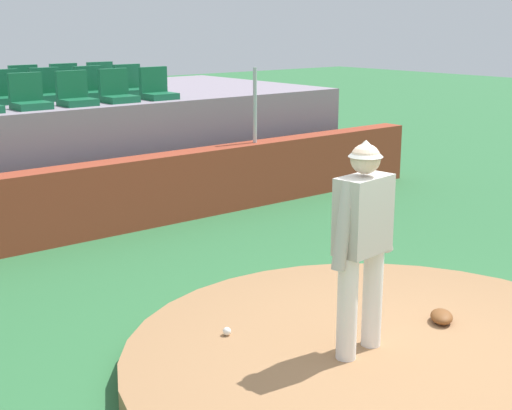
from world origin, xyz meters
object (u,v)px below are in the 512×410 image
object	(u,v)px
pitcher	(363,232)
stadium_chair_3	(75,95)
stadium_chair_2	(29,98)
baseball	(227,331)
stadium_chair_4	(117,92)
stadium_chair_9	(48,90)
stadium_chair_15	(27,86)
stadium_chair_5	(157,89)
stadium_chair_11	(130,85)
stadium_chair_16	(67,84)
fielding_glove	(442,317)
stadium_chair_17	(103,82)
stadium_chair_8	(6,93)
stadium_chair_10	(91,88)

from	to	relation	value
pitcher	stadium_chair_3	bearing A→B (deg)	77.69
stadium_chair_2	baseball	bearing A→B (deg)	84.28
stadium_chair_4	stadium_chair_9	xyz separation A→B (m)	(-0.71, 0.91, 0.00)
baseball	stadium_chair_3	world-z (taller)	stadium_chair_3
stadium_chair_4	stadium_chair_15	distance (m)	1.91
stadium_chair_5	stadium_chair_11	bearing A→B (deg)	-92.14
stadium_chair_16	fielding_glove	bearing A→B (deg)	88.18
stadium_chair_5	stadium_chair_2	bearing A→B (deg)	-0.14
stadium_chair_5	stadium_chair_15	size ratio (longest dim) A/B	1.00
stadium_chair_17	pitcher	bearing A→B (deg)	76.08
stadium_chair_4	stadium_chair_5	bearing A→B (deg)	178.90
stadium_chair_8	stadium_chair_16	xyz separation A→B (m)	(1.39, 0.87, 0.00)
pitcher	baseball	xyz separation A→B (m)	(-0.66, 0.95, -0.99)
stadium_chair_2	stadium_chair_4	distance (m)	1.40
baseball	fielding_glove	distance (m)	1.97
stadium_chair_4	stadium_chair_15	size ratio (longest dim) A/B	1.00
baseball	stadium_chair_17	size ratio (longest dim) A/B	0.15
stadium_chair_10	stadium_chair_2	bearing A→B (deg)	31.66
stadium_chair_10	stadium_chair_17	distance (m)	1.19
stadium_chair_11	stadium_chair_4	bearing A→B (deg)	50.04
stadium_chair_9	stadium_chair_16	distance (m)	1.12
fielding_glove	stadium_chair_8	world-z (taller)	stadium_chair_8
stadium_chair_9	stadium_chair_17	xyz separation A→B (m)	(1.43, 0.90, 0.00)
stadium_chair_4	stadium_chair_10	distance (m)	0.86
stadium_chair_8	stadium_chair_11	size ratio (longest dim) A/B	1.00
stadium_chair_10	stadium_chair_16	bearing A→B (deg)	-90.24
stadium_chair_8	stadium_chair_9	size ratio (longest dim) A/B	1.00
stadium_chair_2	stadium_chair_3	world-z (taller)	same
baseball	stadium_chair_10	xyz separation A→B (m)	(1.94, 6.18, 1.58)
pitcher	stadium_chair_3	xyz separation A→B (m)	(0.58, 6.25, 0.59)
pitcher	stadium_chair_8	bearing A→B (deg)	83.81
stadium_chair_8	stadium_chair_16	bearing A→B (deg)	-148.12
stadium_chair_15	stadium_chair_17	size ratio (longest dim) A/B	1.00
pitcher	fielding_glove	size ratio (longest dim) A/B	5.92
stadium_chair_15	stadium_chair_11	bearing A→B (deg)	148.08
baseball	fielding_glove	size ratio (longest dim) A/B	0.25
stadium_chair_17	stadium_chair_2	bearing A→B (deg)	40.56
stadium_chair_3	stadium_chair_16	size ratio (longest dim) A/B	1.00
pitcher	stadium_chair_5	bearing A→B (deg)	65.38
stadium_chair_2	stadium_chair_10	size ratio (longest dim) A/B	1.00
stadium_chair_2	stadium_chair_9	bearing A→B (deg)	-127.09
stadium_chair_2	stadium_chair_5	world-z (taller)	same
fielding_glove	stadium_chair_8	distance (m)	7.48
baseball	stadium_chair_17	bearing A→B (deg)	69.55
stadium_chair_17	baseball	bearing A→B (deg)	69.55
stadium_chair_5	stadium_chair_16	size ratio (longest dim) A/B	1.00
fielding_glove	stadium_chair_16	distance (m)	8.25
pitcher	stadium_chair_9	world-z (taller)	stadium_chair_9
stadium_chair_10	stadium_chair_8	bearing A→B (deg)	-1.50
stadium_chair_16	stadium_chair_17	xyz separation A→B (m)	(0.71, 0.05, 0.00)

